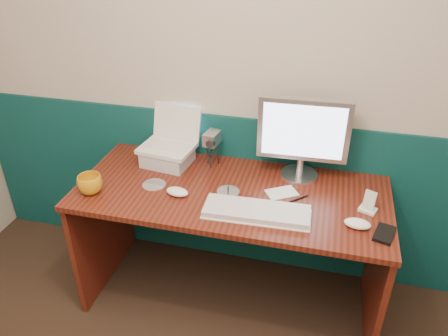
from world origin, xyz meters
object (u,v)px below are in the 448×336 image
(laptop, at_px, (166,130))
(camcorder, at_px, (212,149))
(mug, at_px, (90,184))
(monitor, at_px, (303,138))
(keyboard, at_px, (257,212))
(desk, at_px, (231,247))

(laptop, distance_m, camcorder, 0.28)
(laptop, distance_m, mug, 0.49)
(monitor, relative_size, mug, 3.74)
(keyboard, bearing_deg, laptop, 145.90)
(desk, bearing_deg, keyboard, -46.24)
(laptop, relative_size, monitor, 0.62)
(desk, relative_size, laptop, 5.54)
(mug, bearing_deg, keyboard, 1.33)
(camcorder, bearing_deg, keyboard, -42.99)
(desk, relative_size, mug, 12.87)
(monitor, xyz_separation_m, keyboard, (-0.16, -0.40, -0.22))
(monitor, bearing_deg, desk, -146.97)
(laptop, distance_m, keyboard, 0.71)
(keyboard, relative_size, camcorder, 2.47)
(desk, xyz_separation_m, laptop, (-0.41, 0.19, 0.58))
(mug, relative_size, camcorder, 0.62)
(laptop, height_order, monitor, monitor)
(laptop, relative_size, camcorder, 1.43)
(mug, bearing_deg, camcorder, 39.11)
(keyboard, bearing_deg, monitor, 65.93)
(laptop, relative_size, mug, 2.32)
(desk, bearing_deg, mug, -164.51)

